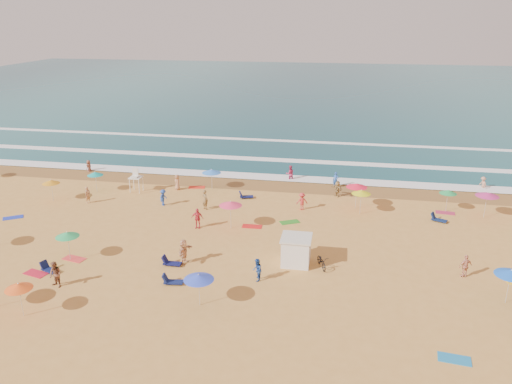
# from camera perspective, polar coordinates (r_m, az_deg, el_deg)

# --- Properties ---
(ground) EXTENTS (220.00, 220.00, 0.00)m
(ground) POSITION_cam_1_polar(r_m,az_deg,el_deg) (42.27, -3.19, -4.51)
(ground) COLOR gold
(ground) RESTS_ON ground
(ocean) EXTENTS (220.00, 140.00, 0.18)m
(ocean) POSITION_cam_1_polar(r_m,az_deg,el_deg) (123.02, 6.01, 11.53)
(ocean) COLOR #0C4756
(ocean) RESTS_ON ground
(wet_sand) EXTENTS (220.00, 220.00, 0.00)m
(wet_sand) POSITION_cam_1_polar(r_m,az_deg,el_deg) (53.66, -0.13, 0.89)
(wet_sand) COLOR olive
(wet_sand) RESTS_ON ground
(surf_foam) EXTENTS (200.00, 18.70, 0.05)m
(surf_foam) POSITION_cam_1_polar(r_m,az_deg,el_deg) (61.93, 1.35, 3.56)
(surf_foam) COLOR white
(surf_foam) RESTS_ON ground
(cabana) EXTENTS (2.00, 2.00, 2.00)m
(cabana) POSITION_cam_1_polar(r_m,az_deg,el_deg) (36.74, 4.60, -6.74)
(cabana) COLOR white
(cabana) RESTS_ON ground
(cabana_roof) EXTENTS (2.20, 2.20, 0.12)m
(cabana_roof) POSITION_cam_1_polar(r_m,az_deg,el_deg) (36.28, 4.65, -5.24)
(cabana_roof) COLOR silver
(cabana_roof) RESTS_ON cabana
(bicycle) EXTENTS (1.25, 1.96, 0.97)m
(bicycle) POSITION_cam_1_polar(r_m,az_deg,el_deg) (36.60, 7.52, -7.87)
(bicycle) COLOR black
(bicycle) RESTS_ON ground
(lifeguard_stand) EXTENTS (1.20, 1.20, 2.10)m
(lifeguard_stand) POSITION_cam_1_polar(r_m,az_deg,el_deg) (52.58, -13.53, 1.12)
(lifeguard_stand) COLOR white
(lifeguard_stand) RESTS_ON ground
(beach_umbrellas) EXTENTS (58.73, 26.53, 0.77)m
(beach_umbrellas) POSITION_cam_1_polar(r_m,az_deg,el_deg) (41.18, -2.87, -1.99)
(beach_umbrellas) COLOR #DF5812
(beach_umbrellas) RESTS_ON ground
(loungers) EXTENTS (51.31, 19.96, 0.34)m
(loungers) POSITION_cam_1_polar(r_m,az_deg,el_deg) (37.66, 1.62, -7.39)
(loungers) COLOR #0E1249
(loungers) RESTS_ON ground
(towels) EXTENTS (43.18, 25.49, 0.03)m
(towels) POSITION_cam_1_polar(r_m,az_deg,el_deg) (40.20, -4.19, -5.85)
(towels) COLOR red
(towels) RESTS_ON ground
(beachgoers) EXTENTS (50.84, 27.27, 2.14)m
(beachgoers) POSITION_cam_1_polar(r_m,az_deg,el_deg) (44.97, -3.17, -1.86)
(beachgoers) COLOR #C13061
(beachgoers) RESTS_ON ground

